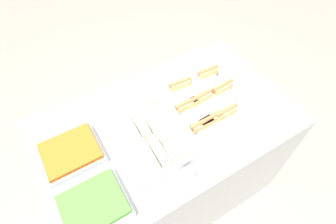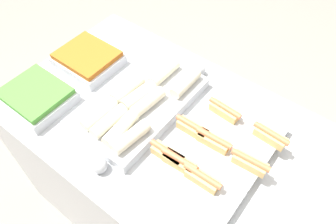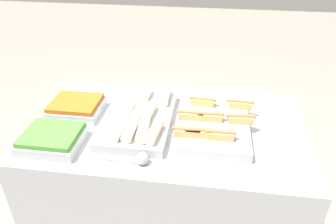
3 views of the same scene
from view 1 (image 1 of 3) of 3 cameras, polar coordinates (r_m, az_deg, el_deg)
ground_plane at (r=2.18m, az=-0.11°, el=-15.69°), size 12.00×12.00×0.00m
counter at (r=1.79m, az=-0.13°, el=-10.32°), size 1.40×0.84×0.86m
tray_hotdogs at (r=1.49m, az=7.87°, el=2.49°), size 0.40×0.51×0.10m
tray_wraps at (r=1.35m, az=-5.04°, el=-3.88°), size 0.33×0.56×0.10m
tray_side_front at (r=1.21m, az=-15.84°, el=-19.20°), size 0.27×0.24×0.07m
tray_side_back at (r=1.36m, az=-20.30°, el=-8.51°), size 0.27×0.24×0.07m
serving_spoon_near at (r=1.25m, az=4.49°, el=-12.88°), size 0.25×0.06×0.06m
serving_spoon_far at (r=1.57m, az=-8.42°, el=5.38°), size 0.26×0.06×0.06m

